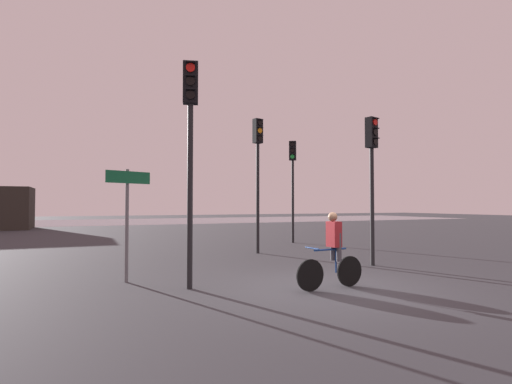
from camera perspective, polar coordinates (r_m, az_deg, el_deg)
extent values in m
plane|color=#333338|center=(8.82, 10.39, -13.44)|extent=(120.00, 120.00, 0.00)
cube|color=slate|center=(43.94, -17.35, -4.04)|extent=(80.00, 16.00, 0.01)
cylinder|color=black|center=(18.75, 5.28, -1.34)|extent=(0.12, 0.12, 3.86)
cube|color=black|center=(18.91, 5.26, 5.89)|extent=(0.40, 0.38, 0.90)
cylinder|color=black|center=(18.82, 5.22, 6.82)|extent=(0.17, 0.13, 0.19)
cube|color=black|center=(18.82, 5.21, 7.16)|extent=(0.22, 0.21, 0.02)
cylinder|color=black|center=(18.78, 5.22, 5.95)|extent=(0.17, 0.13, 0.19)
cube|color=black|center=(18.78, 5.21, 6.29)|extent=(0.22, 0.21, 0.02)
cylinder|color=green|center=(18.74, 5.22, 5.07)|extent=(0.17, 0.13, 0.19)
cube|color=black|center=(18.74, 5.21, 5.41)|extent=(0.22, 0.21, 0.02)
cylinder|color=black|center=(12.22, 16.25, -1.98)|extent=(0.12, 0.12, 3.46)
cube|color=black|center=(12.40, 16.17, 8.15)|extent=(0.37, 0.32, 0.90)
cylinder|color=red|center=(12.38, 16.68, 9.53)|extent=(0.19, 0.08, 0.19)
cube|color=black|center=(12.39, 16.75, 10.04)|extent=(0.22, 0.17, 0.02)
cylinder|color=black|center=(12.33, 16.69, 8.21)|extent=(0.19, 0.08, 0.19)
cube|color=black|center=(12.34, 16.76, 8.72)|extent=(0.22, 0.17, 0.02)
cylinder|color=black|center=(12.28, 16.70, 6.88)|extent=(0.19, 0.08, 0.19)
cube|color=black|center=(12.29, 16.77, 7.39)|extent=(0.22, 0.17, 0.02)
cylinder|color=black|center=(8.60, -9.41, -0.52)|extent=(0.12, 0.12, 3.94)
cube|color=black|center=(8.99, -9.33, 15.11)|extent=(0.37, 0.32, 0.90)
cylinder|color=red|center=(8.95, -9.34, 17.14)|extent=(0.19, 0.08, 0.19)
cube|color=black|center=(8.97, -9.34, 17.85)|extent=(0.22, 0.17, 0.02)
cylinder|color=black|center=(8.86, -9.35, 15.37)|extent=(0.19, 0.08, 0.19)
cube|color=black|center=(8.87, -9.35, 16.08)|extent=(0.22, 0.17, 0.02)
cylinder|color=black|center=(8.78, -9.36, 13.56)|extent=(0.19, 0.08, 0.19)
cube|color=black|center=(8.79, -9.36, 14.28)|extent=(0.22, 0.17, 0.02)
cylinder|color=black|center=(14.65, 0.25, -0.86)|extent=(0.12, 0.12, 4.05)
cube|color=black|center=(14.90, 0.25, 8.70)|extent=(0.37, 0.31, 0.90)
cylinder|color=black|center=(14.85, 0.57, 9.87)|extent=(0.19, 0.07, 0.19)
cube|color=black|center=(14.86, 0.62, 10.30)|extent=(0.21, 0.16, 0.02)
cylinder|color=orange|center=(14.79, 0.57, 8.77)|extent=(0.19, 0.07, 0.19)
cube|color=black|center=(14.80, 0.62, 9.20)|extent=(0.21, 0.16, 0.02)
cylinder|color=black|center=(14.74, 0.57, 7.66)|extent=(0.19, 0.07, 0.19)
cube|color=black|center=(14.75, 0.62, 8.10)|extent=(0.21, 0.16, 0.02)
cylinder|color=slate|center=(9.68, -17.97, -4.57)|extent=(0.08, 0.08, 2.60)
cube|color=#116038|center=(9.64, -17.75, 2.02)|extent=(1.02, 0.46, 0.28)
cylinder|color=black|center=(8.43, 7.75, -11.71)|extent=(0.66, 0.09, 0.66)
cylinder|color=black|center=(9.08, 13.21, -10.96)|extent=(0.66, 0.09, 0.66)
cylinder|color=navy|center=(8.68, 10.57, -8.07)|extent=(0.84, 0.11, 0.04)
cylinder|color=navy|center=(8.80, 11.35, -9.46)|extent=(0.04, 0.04, 0.55)
cylinder|color=navy|center=(8.39, 8.01, -7.96)|extent=(0.07, 0.46, 0.03)
cylinder|color=#3F3F47|center=(8.84, 10.92, -7.63)|extent=(0.11, 0.11, 0.60)
cylinder|color=#3F3F47|center=(8.69, 11.76, -7.73)|extent=(0.11, 0.11, 0.60)
cube|color=maroon|center=(8.71, 11.07, -5.93)|extent=(0.22, 0.32, 0.54)
sphere|color=#846047|center=(8.67, 10.90, -3.51)|extent=(0.20, 0.20, 0.20)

